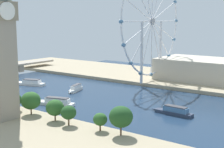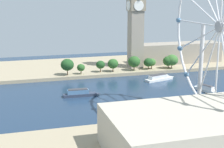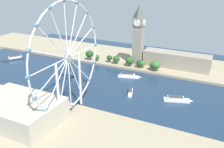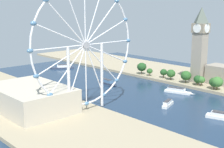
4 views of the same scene
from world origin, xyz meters
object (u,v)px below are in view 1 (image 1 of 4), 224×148
Objects in this scene: tour_boat_0 at (56,102)px; tour_boat_4 at (174,111)px; riverside_hall at (200,69)px; tour_boat_2 at (30,83)px; tour_boat_1 at (76,89)px; clock_tower at (0,43)px; ferris_wheel at (152,22)px.

tour_boat_0 is 1.08× the size of tour_boat_4.
riverside_hall reaches higher than tour_boat_2.
tour_boat_2 is at bearing -102.62° from tour_boat_1.
ferris_wheel reaches higher than clock_tower.
tour_boat_1 is 0.78× the size of tour_boat_4.
tour_boat_1 is 96.90m from tour_boat_4.
tour_boat_0 is at bearing 134.56° from tour_boat_2.
tour_boat_4 is (73.81, -70.35, -43.82)m from clock_tower.
tour_boat_0 reaches higher than tour_boat_2.
tour_boat_0 is at bearing 7.05° from clock_tower.
tour_boat_2 reaches higher than tour_boat_1.
tour_boat_4 is at bearing -176.83° from tour_boat_0.
tour_boat_2 is at bearing 131.38° from riverside_hall.
tour_boat_2 is 1.09× the size of tour_boat_4.
clock_tower is at bearing -2.40° from tour_boat_1.
tour_boat_4 reaches higher than tour_boat_1.
tour_boat_2 is (82.63, 75.76, -43.89)m from clock_tower.
ferris_wheel is at bearing 134.20° from riverside_hall.
ferris_wheel is at bearing -157.75° from tour_boat_2.
riverside_hall reaches higher than tour_boat_1.
tour_boat_1 is (-97.80, 66.74, -10.42)m from riverside_hall.
tour_boat_1 is at bearing 168.04° from tour_boat_2.
riverside_hall is at bearing -156.56° from tour_boat_2.
tour_boat_4 is at bearing 158.61° from tour_boat_2.
ferris_wheel reaches higher than tour_boat_2.
tour_boat_1 is (-65.43, 33.46, -53.66)m from ferris_wheel.
tour_boat_2 is (36.48, 70.05, -0.10)m from tour_boat_0.
riverside_hall is (32.37, -33.29, -43.25)m from ferris_wheel.
clock_tower reaches higher than tour_boat_1.
clock_tower is 153.83m from ferris_wheel.
clock_tower is 120.39m from tour_boat_2.
ferris_wheel reaches higher than tour_boat_4.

